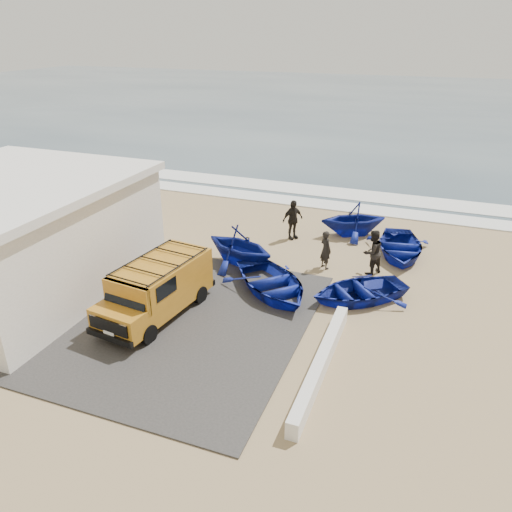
% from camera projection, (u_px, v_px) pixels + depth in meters
% --- Properties ---
extents(ground, '(160.00, 160.00, 0.00)m').
position_uv_depth(ground, '(212.00, 296.00, 19.08)').
color(ground, tan).
extents(slab, '(12.00, 10.00, 0.05)m').
position_uv_depth(slab, '(139.00, 311.00, 18.02)').
color(slab, '#3C3A37').
rests_on(slab, ground).
extents(ocean, '(180.00, 88.00, 0.01)m').
position_uv_depth(ocean, '(392.00, 104.00, 66.63)').
color(ocean, '#385166').
rests_on(ocean, ground).
extents(surf_line, '(180.00, 1.60, 0.06)m').
position_uv_depth(surf_line, '(300.00, 202.00, 29.26)').
color(surf_line, white).
rests_on(surf_line, ground).
extents(surf_wash, '(180.00, 2.20, 0.04)m').
position_uv_depth(surf_wash, '(311.00, 190.00, 31.39)').
color(surf_wash, white).
rests_on(surf_wash, ground).
extents(building, '(8.40, 9.40, 4.30)m').
position_uv_depth(building, '(9.00, 236.00, 18.90)').
color(building, white).
rests_on(building, ground).
extents(parapet, '(0.35, 6.00, 0.55)m').
position_uv_depth(parapet, '(321.00, 363.00, 14.81)').
color(parapet, silver).
rests_on(parapet, ground).
extents(van, '(2.42, 4.90, 2.02)m').
position_uv_depth(van, '(157.00, 287.00, 17.44)').
color(van, '#BA791B').
rests_on(van, ground).
extents(boat_near_left, '(5.17, 5.15, 0.88)m').
position_uv_depth(boat_near_left, '(272.00, 283.00, 19.10)').
color(boat_near_left, navy).
rests_on(boat_near_left, ground).
extents(boat_near_right, '(4.59, 4.45, 0.78)m').
position_uv_depth(boat_near_right, '(359.00, 290.00, 18.66)').
color(boat_near_right, navy).
rests_on(boat_near_right, ground).
extents(boat_mid_left, '(4.05, 3.76, 1.76)m').
position_uv_depth(boat_mid_left, '(239.00, 246.00, 21.25)').
color(boat_mid_left, navy).
rests_on(boat_mid_left, ground).
extents(boat_mid_right, '(3.53, 4.46, 0.83)m').
position_uv_depth(boat_mid_right, '(400.00, 247.00, 22.29)').
color(boat_mid_right, navy).
rests_on(boat_mid_right, ground).
extents(boat_far_left, '(4.11, 3.94, 1.68)m').
position_uv_depth(boat_far_left, '(353.00, 219.00, 24.33)').
color(boat_far_left, navy).
rests_on(boat_far_left, ground).
extents(fisherman_front, '(0.73, 0.70, 1.68)m').
position_uv_depth(fisherman_front, '(326.00, 250.00, 20.95)').
color(fisherman_front, black).
rests_on(fisherman_front, ground).
extents(fisherman_middle, '(1.14, 1.17, 1.90)m').
position_uv_depth(fisherman_middle, '(372.00, 252.00, 20.46)').
color(fisherman_middle, black).
rests_on(fisherman_middle, ground).
extents(fisherman_back, '(1.06, 1.19, 1.94)m').
position_uv_depth(fisherman_back, '(293.00, 220.00, 23.86)').
color(fisherman_back, black).
rests_on(fisherman_back, ground).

